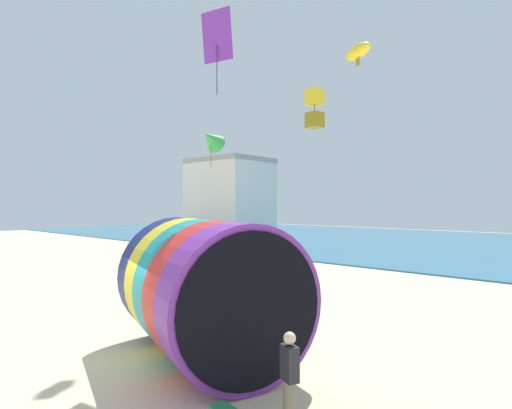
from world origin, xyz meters
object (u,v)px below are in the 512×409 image
(kite_yellow_box, at_px, (315,109))
(kite_green_delta, at_px, (211,139))
(kite_handler, at_px, (290,378))
(giant_inflatable_tube, at_px, (207,288))
(kite_yellow_parafoil, at_px, (358,52))
(kite_purple_diamond, at_px, (217,37))

(kite_yellow_box, distance_m, kite_green_delta, 6.23)
(kite_handler, distance_m, kite_green_delta, 15.10)
(giant_inflatable_tube, distance_m, kite_green_delta, 11.49)
(kite_handler, distance_m, kite_yellow_parafoil, 9.60)
(giant_inflatable_tube, height_order, kite_yellow_parafoil, kite_yellow_parafoil)
(giant_inflatable_tube, height_order, kite_purple_diamond, kite_purple_diamond)
(giant_inflatable_tube, height_order, kite_handler, giant_inflatable_tube)
(kite_yellow_parafoil, distance_m, kite_yellow_box, 4.45)
(kite_purple_diamond, bearing_deg, giant_inflatable_tube, -49.20)
(kite_green_delta, bearing_deg, kite_purple_diamond, -40.91)
(kite_yellow_box, bearing_deg, kite_handler, -59.92)
(giant_inflatable_tube, xyz_separation_m, kite_yellow_parafoil, (2.23, 4.16, 6.89))
(kite_handler, relative_size, kite_yellow_box, 1.02)
(kite_handler, bearing_deg, kite_purple_diamond, 148.96)
(kite_yellow_box, bearing_deg, kite_green_delta, -178.82)
(kite_yellow_parafoil, bearing_deg, kite_purple_diamond, -150.84)
(kite_yellow_parafoil, relative_size, kite_green_delta, 0.62)
(kite_yellow_box, xyz_separation_m, kite_green_delta, (-6.20, -0.13, -0.61))
(kite_handler, distance_m, kite_yellow_box, 11.87)
(kite_yellow_parafoil, bearing_deg, kite_yellow_box, 140.11)
(giant_inflatable_tube, distance_m, kite_handler, 3.93)
(kite_yellow_parafoil, height_order, kite_green_delta, kite_yellow_parafoil)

